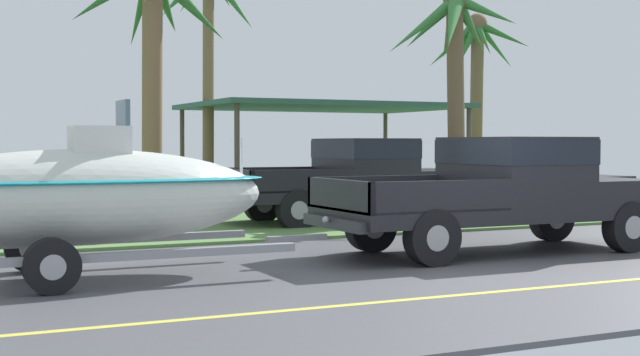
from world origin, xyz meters
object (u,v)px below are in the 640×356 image
boat_on_trailer (79,196)px  palm_tree_far_right (476,66)px  palm_tree_mid (154,26)px  parked_pickup_background (363,175)px  pickup_truck_towing (512,187)px  palm_tree_far_left (208,13)px  carport_awning (322,108)px  palm_tree_near_right (453,50)px  parked_sedan_near (536,185)px

boat_on_trailer → palm_tree_far_right: 21.26m
palm_tree_mid → palm_tree_far_right: size_ratio=0.88×
parked_pickup_background → palm_tree_far_right: size_ratio=0.89×
pickup_truck_towing → palm_tree_far_left: size_ratio=0.82×
boat_on_trailer → palm_tree_far_left: size_ratio=0.87×
parked_pickup_background → palm_tree_mid: size_ratio=1.01×
carport_awning → palm_tree_near_right: size_ratio=1.45×
parked_sedan_near → palm_tree_far_right: bearing=64.6°
parked_pickup_background → palm_tree_far_left: 8.69m
palm_tree_far_left → palm_tree_near_right: bearing=-64.2°
parked_pickup_background → palm_tree_mid: (-4.49, 0.26, 2.97)m
pickup_truck_towing → parked_pickup_background: parked_pickup_background is taller
palm_tree_far_left → palm_tree_far_right: palm_tree_far_left is taller
parked_sedan_near → palm_tree_mid: 10.30m
carport_awning → palm_tree_near_right: bearing=-89.9°
palm_tree_far_left → palm_tree_far_right: 10.01m
boat_on_trailer → palm_tree_far_right: bearing=41.1°
boat_on_trailer → palm_tree_near_right: size_ratio=1.14×
parked_sedan_near → palm_tree_far_right: (3.63, 7.65, 3.69)m
parked_pickup_background → palm_tree_near_right: 3.74m
palm_tree_near_right → palm_tree_far_right: size_ratio=0.86×
pickup_truck_towing → carport_awning: 12.99m
palm_tree_mid → palm_tree_far_right: (13.37, 8.11, 0.38)m
palm_tree_far_left → palm_tree_far_right: size_ratio=1.13×
parked_sedan_near → palm_tree_far_right: 9.24m
parked_sedan_near → palm_tree_mid: size_ratio=0.87×
parked_pickup_background → carport_awning: (2.43, 7.16, 1.74)m
boat_on_trailer → palm_tree_near_right: (9.40, 5.66, 2.79)m
parked_pickup_background → boat_on_trailer: bearing=-142.0°
palm_tree_near_right → palm_tree_far_left: size_ratio=0.76×
parked_pickup_background → carport_awning: bearing=71.2°
pickup_truck_towing → boat_on_trailer: 6.69m
palm_tree_mid → palm_tree_far_left: (3.46, 7.16, 1.43)m
palm_tree_far_left → parked_pickup_background: bearing=-82.1°
parked_sedan_near → palm_tree_near_right: bearing=-170.1°
palm_tree_mid → palm_tree_far_right: bearing=31.2°
carport_awning → pickup_truck_towing: bearing=-102.1°
pickup_truck_towing → parked_sedan_near: size_ratio=1.22×
pickup_truck_towing → parked_pickup_background: 5.44m
parked_pickup_background → palm_tree_mid: 5.39m
palm_tree_near_right → palm_tree_far_right: 10.39m
carport_awning → palm_tree_far_right: bearing=10.6°
carport_awning → palm_tree_far_right: (6.45, 1.21, 1.61)m
boat_on_trailer → palm_tree_near_right: 11.32m
pickup_truck_towing → palm_tree_near_right: bearing=64.5°
boat_on_trailer → palm_tree_far_left: 14.81m
pickup_truck_towing → parked_sedan_near: pickup_truck_towing is taller
boat_on_trailer → palm_tree_mid: size_ratio=1.12×
boat_on_trailer → parked_pickup_background: (6.95, 5.43, -0.03)m
boat_on_trailer → palm_tree_far_left: palm_tree_far_left is taller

